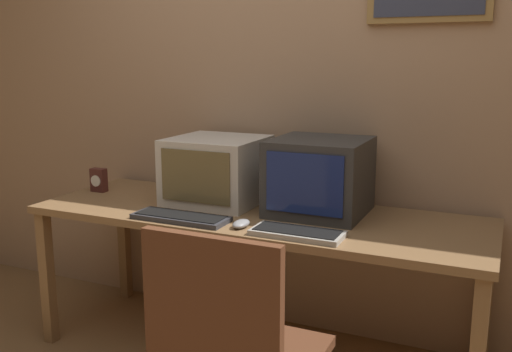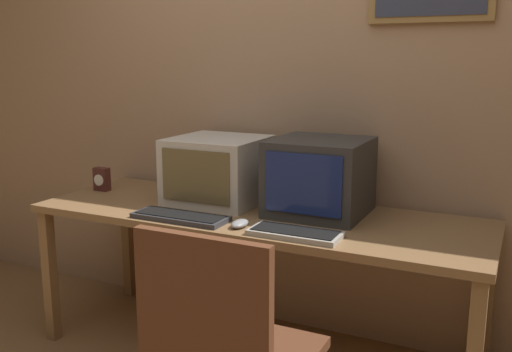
{
  "view_description": "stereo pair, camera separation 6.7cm",
  "coord_description": "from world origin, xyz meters",
  "px_view_note": "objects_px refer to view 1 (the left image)",
  "views": [
    {
      "loc": [
        1.09,
        -1.38,
        1.46
      ],
      "look_at": [
        0.0,
        1.02,
        0.92
      ],
      "focal_mm": 40.0,
      "sensor_mm": 36.0,
      "label": 1
    },
    {
      "loc": [
        1.15,
        -1.35,
        1.46
      ],
      "look_at": [
        0.0,
        1.02,
        0.92
      ],
      "focal_mm": 40.0,
      "sensor_mm": 36.0,
      "label": 2
    }
  ],
  "objects_px": {
    "mouse_near_keyboard": "(241,224)",
    "desk_clock": "(99,180)",
    "keyboard_side": "(297,233)",
    "monitor_right": "(320,176)",
    "keyboard_main": "(181,217)",
    "monitor_left": "(217,170)"
  },
  "relations": [
    {
      "from": "mouse_near_keyboard",
      "to": "desk_clock",
      "type": "bearing_deg",
      "value": 164.03
    },
    {
      "from": "keyboard_side",
      "to": "desk_clock",
      "type": "xyz_separation_m",
      "value": [
        -1.28,
        0.3,
        0.05
      ]
    },
    {
      "from": "monitor_right",
      "to": "keyboard_side",
      "type": "relative_size",
      "value": 1.14
    },
    {
      "from": "keyboard_main",
      "to": "mouse_near_keyboard",
      "type": "bearing_deg",
      "value": 1.77
    },
    {
      "from": "monitor_right",
      "to": "desk_clock",
      "type": "height_order",
      "value": "monitor_right"
    },
    {
      "from": "keyboard_side",
      "to": "mouse_near_keyboard",
      "type": "relative_size",
      "value": 3.45
    },
    {
      "from": "keyboard_main",
      "to": "mouse_near_keyboard",
      "type": "relative_size",
      "value": 4.04
    },
    {
      "from": "monitor_right",
      "to": "keyboard_side",
      "type": "bearing_deg",
      "value": -85.15
    },
    {
      "from": "desk_clock",
      "to": "monitor_right",
      "type": "bearing_deg",
      "value": 3.64
    },
    {
      "from": "keyboard_main",
      "to": "monitor_right",
      "type": "bearing_deg",
      "value": 35.36
    },
    {
      "from": "monitor_left",
      "to": "desk_clock",
      "type": "xyz_separation_m",
      "value": [
        -0.7,
        -0.07,
        -0.1
      ]
    },
    {
      "from": "mouse_near_keyboard",
      "to": "keyboard_side",
      "type": "bearing_deg",
      "value": -2.09
    },
    {
      "from": "monitor_left",
      "to": "keyboard_side",
      "type": "bearing_deg",
      "value": -32.96
    },
    {
      "from": "monitor_right",
      "to": "keyboard_side",
      "type": "height_order",
      "value": "monitor_right"
    },
    {
      "from": "keyboard_side",
      "to": "mouse_near_keyboard",
      "type": "xyz_separation_m",
      "value": [
        -0.27,
        0.01,
        0.0
      ]
    },
    {
      "from": "keyboard_side",
      "to": "desk_clock",
      "type": "distance_m",
      "value": 1.32
    },
    {
      "from": "keyboard_side",
      "to": "desk_clock",
      "type": "relative_size",
      "value": 2.98
    },
    {
      "from": "monitor_right",
      "to": "keyboard_main",
      "type": "distance_m",
      "value": 0.68
    },
    {
      "from": "keyboard_side",
      "to": "keyboard_main",
      "type": "bearing_deg",
      "value": 179.96
    },
    {
      "from": "monitor_right",
      "to": "desk_clock",
      "type": "relative_size",
      "value": 3.4
    },
    {
      "from": "monitor_left",
      "to": "mouse_near_keyboard",
      "type": "relative_size",
      "value": 4.04
    },
    {
      "from": "monitor_left",
      "to": "monitor_right",
      "type": "distance_m",
      "value": 0.54
    }
  ]
}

